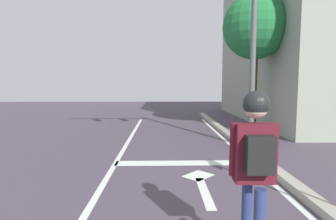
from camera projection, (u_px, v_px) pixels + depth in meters
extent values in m
cube|color=silver|center=(91.00, 204.00, 4.25)|extent=(0.12, 20.00, 0.01)
cube|color=silver|center=(295.00, 203.00, 4.32)|extent=(0.12, 20.00, 0.01)
cube|color=silver|center=(186.00, 163.00, 6.47)|extent=(3.37, 0.40, 0.01)
cube|color=silver|center=(205.00, 192.00, 4.74)|extent=(0.16, 1.40, 0.01)
cube|color=silver|center=(198.00, 175.00, 5.58)|extent=(0.71, 0.71, 0.01)
cube|color=#A29E8F|center=(310.00, 198.00, 4.32)|extent=(0.24, 24.00, 0.14)
cylinder|color=navy|center=(247.00, 213.00, 2.93)|extent=(0.11, 0.11, 0.83)
cube|color=#591622|center=(255.00, 153.00, 2.66)|extent=(0.39, 0.18, 0.58)
cylinder|color=#591622|center=(233.00, 150.00, 2.69)|extent=(0.07, 0.09, 0.53)
cylinder|color=#591622|center=(274.00, 149.00, 2.69)|extent=(0.07, 0.12, 0.54)
sphere|color=beige|center=(256.00, 107.00, 2.62)|extent=(0.23, 0.23, 0.23)
sphere|color=black|center=(256.00, 104.00, 2.62)|extent=(0.26, 0.26, 0.26)
cube|color=black|center=(260.00, 155.00, 2.52)|extent=(0.26, 0.14, 0.36)
cylinder|color=#505955|center=(253.00, 53.00, 7.74)|extent=(0.16, 0.16, 5.48)
cylinder|color=#533823|center=(254.00, 90.00, 10.56)|extent=(0.25, 0.25, 3.30)
sphere|color=#22763B|center=(256.00, 26.00, 10.32)|extent=(2.48, 2.48, 2.48)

